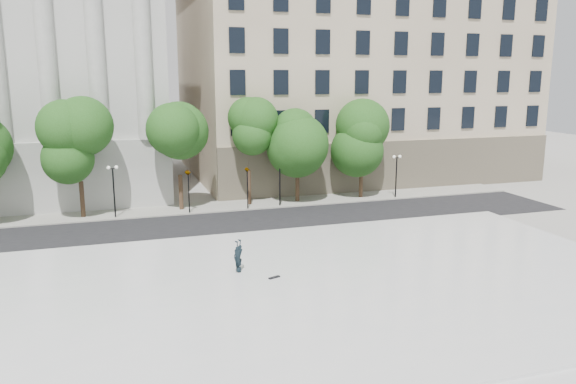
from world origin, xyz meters
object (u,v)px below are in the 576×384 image
traffic_light_east (247,167)px  person_lying (238,268)px  traffic_light_west (188,169)px  skateboard (274,277)px

traffic_light_east → person_lying: (-4.51, -16.25, -2.99)m
traffic_light_east → traffic_light_west: bearing=180.0°
traffic_light_west → person_lying: bearing=-88.3°
person_lying → skateboard: bearing=-85.7°
person_lying → skateboard: person_lying is taller
person_lying → traffic_light_west: bearing=49.1°
person_lying → skateboard: size_ratio=2.67×
traffic_light_west → traffic_light_east: 4.98m
traffic_light_west → skateboard: bearing=-83.2°
traffic_light_west → traffic_light_east: bearing=-0.0°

